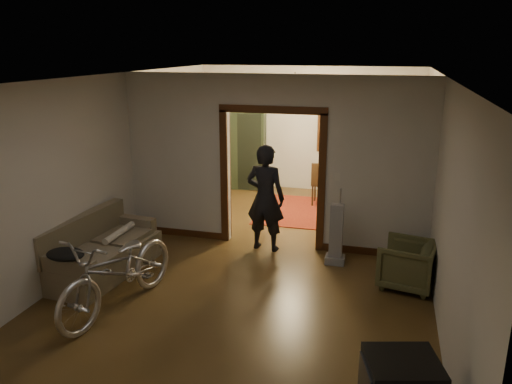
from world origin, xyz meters
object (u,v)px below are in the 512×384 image
at_px(person, 265,198).
at_px(locker, 246,150).
at_px(bicycle, 119,270).
at_px(armchair, 407,264).
at_px(sofa, 103,246).
at_px(desk, 347,183).

relative_size(person, locker, 0.97).
height_order(bicycle, armchair, bicycle).
height_order(sofa, person, person).
xyz_separation_m(locker, desk, (2.40, -0.43, -0.52)).
relative_size(sofa, locker, 1.03).
relative_size(sofa, bicycle, 0.92).
relative_size(sofa, armchair, 2.57).
xyz_separation_m(sofa, desk, (3.10, 4.58, -0.04)).
bearing_deg(bicycle, desk, 77.97).
height_order(sofa, locker, locker).
bearing_deg(sofa, locker, 87.64).
bearing_deg(locker, person, -75.23).
distance_m(sofa, person, 2.58).
bearing_deg(desk, bicycle, -93.71).
distance_m(sofa, locker, 5.09).
distance_m(sofa, armchair, 4.32).
distance_m(sofa, desk, 5.53).
relative_size(bicycle, person, 1.16).
height_order(locker, desk, locker).
relative_size(bicycle, desk, 1.96).
distance_m(locker, desk, 2.49).
xyz_separation_m(armchair, desk, (-1.16, 3.87, 0.05)).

